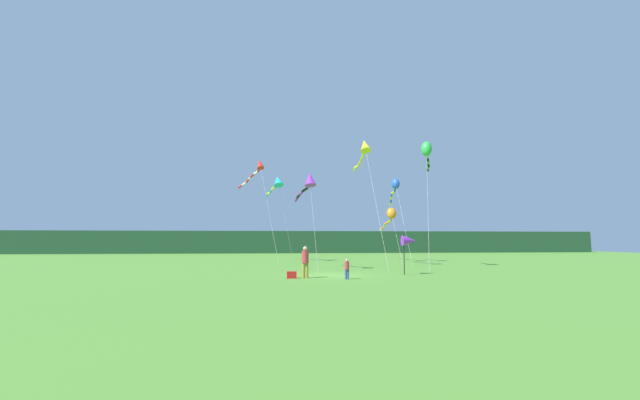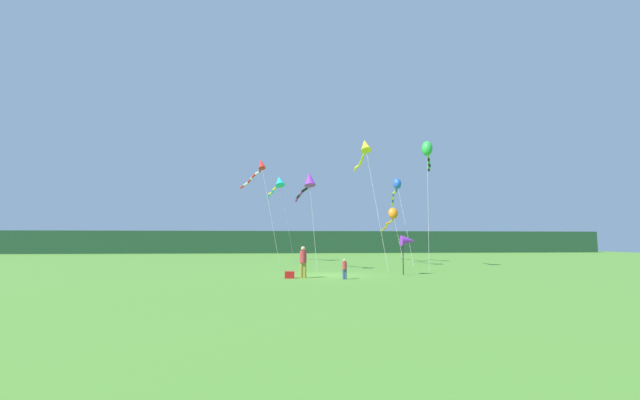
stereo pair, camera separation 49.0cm
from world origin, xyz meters
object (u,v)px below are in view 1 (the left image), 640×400
(banner_flag_pole, at_px, (409,241))
(kite_purple, at_px, (308,182))
(kite_cyan, at_px, (277,182))
(kite_green, at_px, (427,151))
(cooler_box, at_px, (292,275))
(person_adult, at_px, (305,260))
(kite_yellow, at_px, (364,148))
(kite_orange, at_px, (390,216))
(kite_blue, at_px, (395,187))
(person_child, at_px, (347,268))
(kite_red, at_px, (257,168))

(banner_flag_pole, bearing_deg, kite_purple, 144.97)
(kite_cyan, relative_size, kite_green, 0.87)
(kite_cyan, bearing_deg, cooler_box, -87.50)
(person_adult, height_order, kite_yellow, kite_yellow)
(kite_green, xyz_separation_m, kite_orange, (-0.49, 9.21, -4.78))
(kite_blue, bearing_deg, kite_orange, 97.96)
(kite_blue, height_order, kite_orange, kite_blue)
(person_child, height_order, kite_yellow, kite_yellow)
(kite_purple, bearing_deg, kite_cyan, 100.44)
(kite_green, bearing_deg, kite_orange, 93.06)
(kite_purple, bearing_deg, kite_red, 111.14)
(kite_purple, relative_size, kite_green, 0.70)
(person_child, relative_size, cooler_box, 2.06)
(cooler_box, bearing_deg, kite_cyan, 92.50)
(kite_yellow, bearing_deg, cooler_box, -124.70)
(kite_green, height_order, kite_orange, kite_green)
(kite_red, bearing_deg, kite_purple, -68.86)
(cooler_box, height_order, kite_orange, kite_orange)
(person_adult, xyz_separation_m, person_child, (2.29, -0.97, -0.39))
(cooler_box, height_order, banner_flag_pole, banner_flag_pole)
(banner_flag_pole, height_order, kite_yellow, kite_yellow)
(person_adult, distance_m, kite_red, 19.51)
(banner_flag_pole, distance_m, kite_orange, 15.80)
(person_child, xyz_separation_m, kite_cyan, (-3.88, 19.26, 7.56))
(banner_flag_pole, distance_m, kite_red, 20.09)
(person_adult, distance_m, kite_blue, 19.89)
(kite_cyan, height_order, kite_purple, kite_cyan)
(person_child, relative_size, kite_green, 0.11)
(kite_orange, bearing_deg, person_adult, -120.62)
(kite_blue, bearing_deg, person_child, -115.36)
(cooler_box, distance_m, kite_red, 19.78)
(kite_purple, xyz_separation_m, kite_red, (-4.32, 11.18, 2.90))
(kite_cyan, height_order, kite_green, kite_green)
(person_adult, relative_size, kite_yellow, 0.17)
(person_adult, distance_m, kite_cyan, 19.71)
(kite_cyan, bearing_deg, person_child, -78.62)
(person_child, relative_size, banner_flag_pole, 0.43)
(kite_red, bearing_deg, banner_flag_pole, -55.91)
(kite_green, bearing_deg, kite_yellow, 163.34)
(person_child, bearing_deg, banner_flag_pole, 30.64)
(kite_purple, relative_size, kite_red, 0.70)
(kite_blue, relative_size, kite_purple, 1.28)
(kite_purple, xyz_separation_m, kite_green, (9.87, 1.72, 2.96))
(cooler_box, height_order, kite_cyan, kite_cyan)
(kite_cyan, bearing_deg, kite_green, -40.95)
(cooler_box, bearing_deg, person_child, -17.04)
(kite_purple, height_order, kite_red, kite_red)
(person_child, distance_m, kite_green, 14.93)
(kite_cyan, xyz_separation_m, kite_red, (-2.06, -1.07, 1.23))
(person_adult, height_order, kite_blue, kite_blue)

